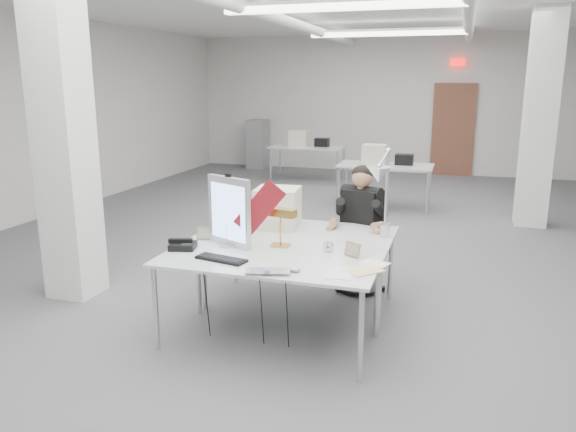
{
  "coord_description": "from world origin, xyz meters",
  "views": [
    {
      "loc": [
        1.46,
        -6.62,
        2.18
      ],
      "look_at": [
        0.01,
        -2.0,
        1.0
      ],
      "focal_mm": 35.0,
      "sensor_mm": 36.0,
      "label": 1
    }
  ],
  "objects_px": {
    "bankers_lamp": "(281,229)",
    "seated_person": "(361,208)",
    "desk_main": "(269,260)",
    "monitor": "(229,212)",
    "office_chair": "(361,242)",
    "laptop": "(267,274)",
    "beige_monitor": "(278,208)",
    "architect_lamp": "(383,200)",
    "desk_phone": "(183,246)"
  },
  "relations": [
    {
      "from": "bankers_lamp",
      "to": "architect_lamp",
      "type": "distance_m",
      "value": 0.93
    },
    {
      "from": "seated_person",
      "to": "monitor",
      "type": "relative_size",
      "value": 1.6
    },
    {
      "from": "seated_person",
      "to": "desk_phone",
      "type": "relative_size",
      "value": 4.54
    },
    {
      "from": "bankers_lamp",
      "to": "seated_person",
      "type": "bearing_deg",
      "value": 77.26
    },
    {
      "from": "architect_lamp",
      "to": "seated_person",
      "type": "bearing_deg",
      "value": 89.18
    },
    {
      "from": "desk_main",
      "to": "monitor",
      "type": "distance_m",
      "value": 0.61
    },
    {
      "from": "desk_main",
      "to": "monitor",
      "type": "bearing_deg",
      "value": 150.48
    },
    {
      "from": "desk_main",
      "to": "seated_person",
      "type": "distance_m",
      "value": 1.52
    },
    {
      "from": "desk_main",
      "to": "bankers_lamp",
      "type": "relative_size",
      "value": 5.88
    },
    {
      "from": "office_chair",
      "to": "desk_phone",
      "type": "distance_m",
      "value": 1.96
    },
    {
      "from": "monitor",
      "to": "beige_monitor",
      "type": "relative_size",
      "value": 1.47
    },
    {
      "from": "office_chair",
      "to": "seated_person",
      "type": "relative_size",
      "value": 1.07
    },
    {
      "from": "monitor",
      "to": "bankers_lamp",
      "type": "xyz_separation_m",
      "value": [
        0.44,
        0.1,
        -0.15
      ]
    },
    {
      "from": "laptop",
      "to": "desk_phone",
      "type": "bearing_deg",
      "value": 140.71
    },
    {
      "from": "office_chair",
      "to": "laptop",
      "type": "relative_size",
      "value": 3.06
    },
    {
      "from": "laptop",
      "to": "bankers_lamp",
      "type": "height_order",
      "value": "bankers_lamp"
    },
    {
      "from": "seated_person",
      "to": "bankers_lamp",
      "type": "xyz_separation_m",
      "value": [
        -0.52,
        -1.06,
        0.01
      ]
    },
    {
      "from": "laptop",
      "to": "beige_monitor",
      "type": "xyz_separation_m",
      "value": [
        -0.37,
        1.37,
        0.18
      ]
    },
    {
      "from": "bankers_lamp",
      "to": "office_chair",
      "type": "bearing_deg",
      "value": 78.28
    },
    {
      "from": "architect_lamp",
      "to": "office_chair",
      "type": "bearing_deg",
      "value": 87.84
    },
    {
      "from": "seated_person",
      "to": "architect_lamp",
      "type": "distance_m",
      "value": 0.83
    },
    {
      "from": "laptop",
      "to": "monitor",
      "type": "bearing_deg",
      "value": 117.06
    },
    {
      "from": "desk_phone",
      "to": "monitor",
      "type": "bearing_deg",
      "value": 18.83
    },
    {
      "from": "office_chair",
      "to": "desk_main",
      "type": "bearing_deg",
      "value": -91.4
    },
    {
      "from": "monitor",
      "to": "laptop",
      "type": "relative_size",
      "value": 1.77
    },
    {
      "from": "office_chair",
      "to": "seated_person",
      "type": "bearing_deg",
      "value": -72.61
    },
    {
      "from": "beige_monitor",
      "to": "monitor",
      "type": "bearing_deg",
      "value": -111.0
    },
    {
      "from": "office_chair",
      "to": "seated_person",
      "type": "height_order",
      "value": "seated_person"
    },
    {
      "from": "desk_main",
      "to": "architect_lamp",
      "type": "height_order",
      "value": "architect_lamp"
    },
    {
      "from": "desk_main",
      "to": "laptop",
      "type": "xyz_separation_m",
      "value": [
        0.12,
        -0.4,
        0.03
      ]
    },
    {
      "from": "desk_main",
      "to": "bankers_lamp",
      "type": "bearing_deg",
      "value": 92.53
    },
    {
      "from": "architect_lamp",
      "to": "desk_main",
      "type": "bearing_deg",
      "value": -163.54
    },
    {
      "from": "desk_main",
      "to": "architect_lamp",
      "type": "bearing_deg",
      "value": 40.44
    },
    {
      "from": "office_chair",
      "to": "monitor",
      "type": "relative_size",
      "value": 1.72
    },
    {
      "from": "monitor",
      "to": "office_chair",
      "type": "bearing_deg",
      "value": 76.85
    },
    {
      "from": "monitor",
      "to": "beige_monitor",
      "type": "distance_m",
      "value": 0.76
    },
    {
      "from": "monitor",
      "to": "architect_lamp",
      "type": "xyz_separation_m",
      "value": [
        1.27,
        0.44,
        0.09
      ]
    },
    {
      "from": "desk_main",
      "to": "bankers_lamp",
      "type": "height_order",
      "value": "bankers_lamp"
    },
    {
      "from": "monitor",
      "to": "seated_person",
      "type": "bearing_deg",
      "value": 75.68
    },
    {
      "from": "seated_person",
      "to": "monitor",
      "type": "xyz_separation_m",
      "value": [
        -0.95,
        -1.17,
        0.16
      ]
    },
    {
      "from": "monitor",
      "to": "architect_lamp",
      "type": "bearing_deg",
      "value": 43.98
    },
    {
      "from": "seated_person",
      "to": "architect_lamp",
      "type": "xyz_separation_m",
      "value": [
        0.31,
        -0.73,
        0.25
      ]
    },
    {
      "from": "architect_lamp",
      "to": "desk_phone",
      "type": "bearing_deg",
      "value": 178.39
    },
    {
      "from": "seated_person",
      "to": "desk_main",
      "type": "bearing_deg",
      "value": -92.01
    },
    {
      "from": "desk_main",
      "to": "beige_monitor",
      "type": "distance_m",
      "value": 1.03
    },
    {
      "from": "desk_phone",
      "to": "beige_monitor",
      "type": "bearing_deg",
      "value": 45.7
    },
    {
      "from": "desk_main",
      "to": "desk_phone",
      "type": "xyz_separation_m",
      "value": [
        -0.8,
        0.03,
        0.04
      ]
    },
    {
      "from": "laptop",
      "to": "bankers_lamp",
      "type": "relative_size",
      "value": 1.12
    },
    {
      "from": "monitor",
      "to": "bankers_lamp",
      "type": "height_order",
      "value": "monitor"
    },
    {
      "from": "office_chair",
      "to": "bankers_lamp",
      "type": "bearing_deg",
      "value": -97.5
    }
  ]
}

